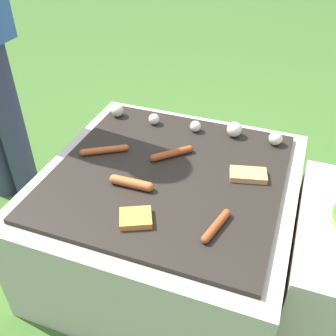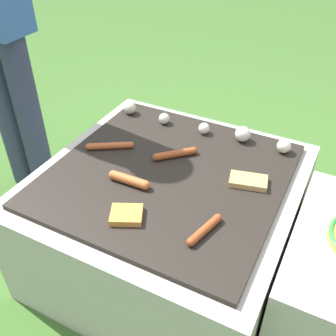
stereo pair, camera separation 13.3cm
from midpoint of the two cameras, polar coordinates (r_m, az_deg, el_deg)
ground_plane at (r=1.65m, az=2.36°, el=-13.08°), size 14.00×14.00×0.00m
grill at (r=1.49m, az=2.57°, el=-7.63°), size 0.86×0.86×0.45m
sausage_front_left at (r=1.13m, az=8.75°, el=-8.98°), size 0.06×0.15×0.02m
sausage_mid_left at (r=1.46m, az=-5.88°, el=3.14°), size 0.16×0.11×0.02m
sausage_front_center at (r=1.41m, az=3.74°, el=1.97°), size 0.13×0.13×0.03m
sausage_mid_right at (r=1.28m, az=-2.73°, el=-1.86°), size 0.15×0.03×0.03m
bread_slice_right at (r=1.33m, az=14.40°, el=-1.95°), size 0.14×0.10×0.02m
bread_slice_left at (r=1.17m, az=-2.81°, el=-6.93°), size 0.12×0.11×0.02m
mushroom_row at (r=1.55m, az=8.31°, el=5.79°), size 0.70×0.07×0.06m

